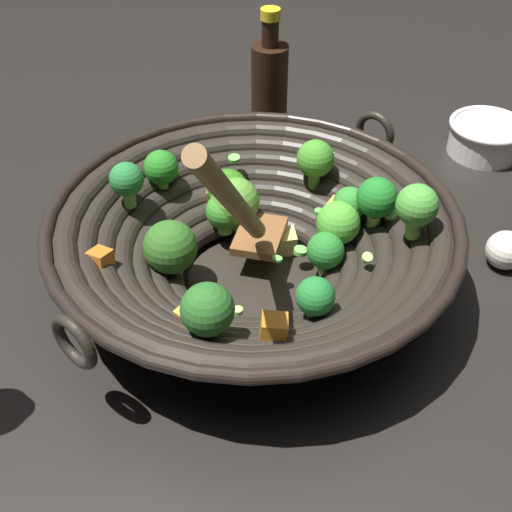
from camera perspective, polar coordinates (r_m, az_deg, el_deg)
The scene contains 5 objects.
ground_plane at distance 0.75m, azimuth -0.21°, elevation -2.49°, with size 4.00×4.00×0.00m, color black.
wok at distance 0.71m, azimuth -0.20°, elevation 1.50°, with size 0.43×0.43×0.28m.
soy_sauce_bottle at distance 0.97m, azimuth 1.15°, elevation 13.91°, with size 0.05×0.05×0.19m.
prep_bowl at distance 1.01m, azimuth 19.01°, elevation 9.61°, with size 0.11×0.11×0.05m.
garlic_bulb at distance 0.81m, azimuth 20.52°, elevation 0.47°, with size 0.05×0.05×0.05m, color silver.
Camera 1 is at (-0.54, -0.12, 0.51)m, focal length 46.92 mm.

